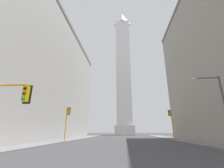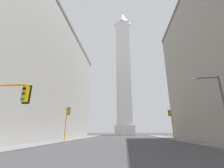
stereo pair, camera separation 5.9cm
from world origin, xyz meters
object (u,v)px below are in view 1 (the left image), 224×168
at_px(obelisk, 123,69).
at_px(street_lamp, 219,102).
at_px(traffic_light_mid_right, 171,120).
at_px(traffic_light_mid_left, 67,119).

distance_m(obelisk, street_lamp, 65.77).
xyz_separation_m(traffic_light_mid_right, street_lamp, (-0.46, -18.18, 0.39)).
bearing_deg(traffic_light_mid_left, traffic_light_mid_right, 19.29).
relative_size(traffic_light_mid_left, traffic_light_mid_right, 0.96).
bearing_deg(traffic_light_mid_right, street_lamp, -91.46).
bearing_deg(street_lamp, traffic_light_mid_left, 150.81).
bearing_deg(obelisk, traffic_light_mid_left, -102.27).
distance_m(obelisk, traffic_light_mid_left, 56.63).
relative_size(obelisk, street_lamp, 9.53).
height_order(traffic_light_mid_left, street_lamp, street_lamp).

